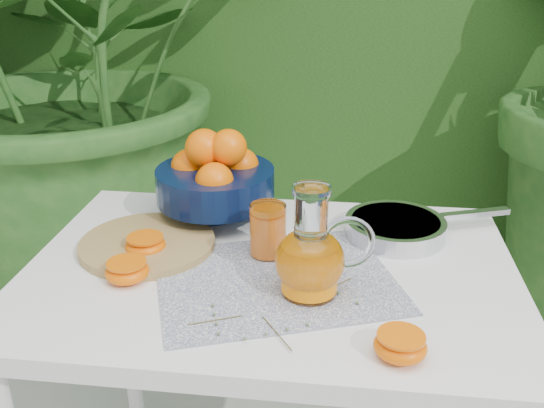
# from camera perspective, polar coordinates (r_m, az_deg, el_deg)

# --- Properties ---
(potted_plant_left) EXTENTS (2.73, 2.73, 1.94)m
(potted_plant_left) POSITION_cam_1_polar(r_m,az_deg,el_deg) (2.53, -18.46, 13.44)
(potted_plant_left) COLOR #20501B
(potted_plant_left) RESTS_ON ground
(white_table) EXTENTS (1.00, 0.70, 0.75)m
(white_table) POSITION_cam_1_polar(r_m,az_deg,el_deg) (1.29, -0.11, -9.00)
(white_table) COLOR white
(white_table) RESTS_ON ground
(placemat) EXTENTS (0.55, 0.49, 0.00)m
(placemat) POSITION_cam_1_polar(r_m,az_deg,el_deg) (1.20, 0.38, -7.17)
(placemat) COLOR #0D1849
(placemat) RESTS_ON white_table
(cutting_board) EXTENTS (0.35, 0.35, 0.02)m
(cutting_board) POSITION_cam_1_polar(r_m,az_deg,el_deg) (1.34, -11.64, -3.72)
(cutting_board) COLOR tan
(cutting_board) RESTS_ON white_table
(fruit_bowl) EXTENTS (0.33, 0.33, 0.22)m
(fruit_bowl) POSITION_cam_1_polar(r_m,az_deg,el_deg) (1.43, -5.35, 2.55)
(fruit_bowl) COLOR black
(fruit_bowl) RESTS_ON white_table
(juice_pitcher) EXTENTS (0.19, 0.14, 0.21)m
(juice_pitcher) POSITION_cam_1_polar(r_m,az_deg,el_deg) (1.12, 3.72, -5.06)
(juice_pitcher) COLOR white
(juice_pitcher) RESTS_ON white_table
(juice_tumbler) EXTENTS (0.09, 0.09, 0.11)m
(juice_tumbler) POSITION_cam_1_polar(r_m,az_deg,el_deg) (1.26, -0.38, -2.58)
(juice_tumbler) COLOR white
(juice_tumbler) RESTS_ON white_table
(saute_pan) EXTENTS (0.41, 0.29, 0.04)m
(saute_pan) POSITION_cam_1_polar(r_m,az_deg,el_deg) (1.39, 11.66, -2.11)
(saute_pan) COLOR silver
(saute_pan) RESTS_ON white_table
(orange_halves) EXTENTS (0.62, 0.39, 0.04)m
(orange_halves) POSITION_cam_1_polar(r_m,az_deg,el_deg) (1.16, -5.78, -7.34)
(orange_halves) COLOR #FF6602
(orange_halves) RESTS_ON white_table
(thyme_sprigs) EXTENTS (0.29, 0.24, 0.01)m
(thyme_sprigs) POSITION_cam_1_polar(r_m,az_deg,el_deg) (1.09, 0.54, -10.11)
(thyme_sprigs) COLOR brown
(thyme_sprigs) RESTS_ON white_table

